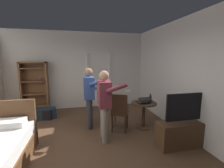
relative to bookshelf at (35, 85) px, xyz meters
name	(u,v)px	position (x,y,z in m)	size (l,w,h in m)	color
ground_plane	(81,151)	(1.46, -2.76, -0.94)	(6.45, 6.45, 0.00)	brown
wall_back	(78,71)	(1.46, 0.23, 0.48)	(5.24, 0.12, 2.84)	silver
wall_right	(195,78)	(4.02, -2.76, 0.48)	(0.12, 6.10, 2.84)	silver
doorway_frame	(99,75)	(2.26, 0.15, 0.28)	(0.93, 0.08, 2.13)	white
bookshelf	(35,85)	(0.00, 0.00, 0.00)	(0.87, 0.32, 1.75)	brown
tv_flatscreen	(185,131)	(3.66, -3.04, -0.61)	(1.24, 0.40, 1.16)	#4C331E
side_table	(144,111)	(3.15, -2.03, -0.47)	(0.67, 0.67, 0.70)	#4C331E
laptop	(144,101)	(3.13, -2.07, -0.19)	(0.34, 0.35, 0.15)	black
bottle_on_table	(150,99)	(3.29, -2.11, -0.13)	(0.06, 0.06, 0.26)	#3D352F
wooden_chair	(119,111)	(2.46, -2.09, -0.40)	(0.56, 0.56, 0.99)	#4C331E
person_blue_shirt	(105,101)	(2.02, -2.41, -0.02)	(0.64, 0.63, 1.60)	gray
person_striped_shirt	(89,93)	(1.74, -1.64, 0.00)	(0.64, 0.62, 1.62)	#333338
suitcase_dark	(45,114)	(0.41, -0.76, -0.79)	(0.49, 0.33, 0.30)	black
suitcase_small	(47,113)	(0.46, -0.72, -0.79)	(0.56, 0.34, 0.31)	#1E2D38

